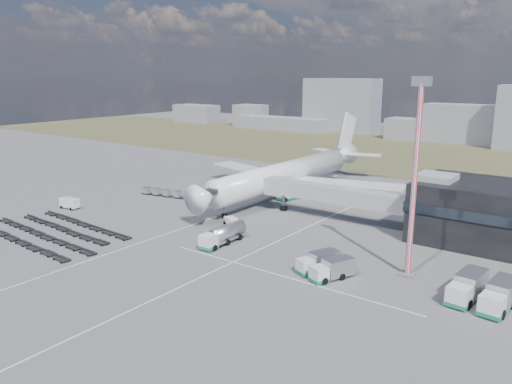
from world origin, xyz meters
The scene contains 16 objects.
ground centered at (0.00, 0.00, 0.00)m, with size 420.00×420.00×0.00m, color #565659.
grass_strip centered at (0.00, 110.00, 0.01)m, with size 420.00×90.00×0.01m, color brown.
lane_markings centered at (9.77, 3.00, 0.01)m, with size 47.12×110.00×0.01m.
terminal centered at (47.77, 23.96, 5.25)m, with size 30.40×16.40×11.00m.
jet_bridge centered at (15.90, 20.42, 5.05)m, with size 30.30×3.80×7.05m.
airliner centered at (0.00, 32.38, 5.29)m, with size 51.59×64.53×17.62m.
skyline centered at (22.91, 150.43, 9.36)m, with size 302.30×27.13×25.10m.
fuel_tanker centered at (9.46, -2.61, 1.56)m, with size 2.57×9.69×3.12m.
pushback_tug centered at (4.00, 6.29, 0.71)m, with size 3.11×1.75×1.42m, color silver.
utility_van centered at (-30.52, -4.81, 1.13)m, with size 4.24×1.92×2.27m, color silver.
catering_truck centered at (2.06, 29.17, 1.47)m, with size 3.69×6.62×2.87m.
service_trucks_near centered at (29.42, -4.15, 1.42)m, with size 7.52×8.08×2.60m.
service_trucks_far centered at (49.30, -0.68, 1.69)m, with size 7.18×8.33×3.12m.
uld_row centered at (-18.84, 14.93, 0.90)m, with size 19.29×5.10×1.50m.
baggage_dollies centered at (-18.51, -16.53, 0.35)m, with size 31.32×15.12×0.70m.
floodlight_mast centered at (38.77, 2.71, 13.63)m, with size 2.56×2.10×27.20m.
Camera 1 is at (60.57, -62.34, 27.61)m, focal length 35.00 mm.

